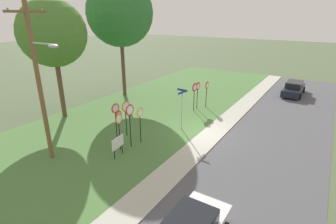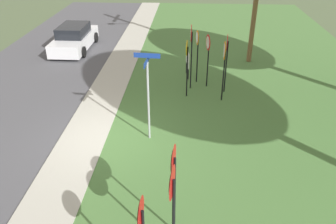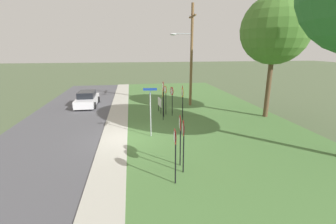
{
  "view_description": "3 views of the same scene",
  "coord_description": "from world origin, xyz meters",
  "views": [
    {
      "loc": [
        -15.32,
        -6.94,
        7.86
      ],
      "look_at": [
        -0.13,
        2.62,
        1.13
      ],
      "focal_mm": 27.67,
      "sensor_mm": 36.0,
      "label": 1
    },
    {
      "loc": [
        9.51,
        2.68,
        6.5
      ],
      "look_at": [
        0.66,
        2.14,
        1.51
      ],
      "focal_mm": 36.3,
      "sensor_mm": 36.0,
      "label": 2
    },
    {
      "loc": [
        13.46,
        0.38,
        5.34
      ],
      "look_at": [
        0.15,
        2.49,
        1.63
      ],
      "focal_mm": 24.85,
      "sensor_mm": 36.0,
      "label": 3
    }
  ],
  "objects": [
    {
      "name": "notice_board",
      "position": [
        -5.52,
        2.68,
        0.87
      ],
      "size": [
        1.1,
        0.17,
        1.25
      ],
      "rotation": [
        0.0,
        0.0,
        0.12
      ],
      "color": "black",
      "rests_on": "grass_median"
    },
    {
      "name": "parked_hatchback_near",
      "position": [
        -9.15,
        -3.85,
        0.64
      ],
      "size": [
        4.31,
        1.9,
        1.39
      ],
      "rotation": [
        0.0,
        0.0,
        -0.0
      ],
      "color": "silver",
      "rests_on": "road_asphalt"
    },
    {
      "name": "ground_plane",
      "position": [
        0.0,
        0.0,
        0.0
      ],
      "size": [
        160.0,
        160.0,
        0.0
      ],
      "primitive_type": "plane",
      "color": "#4C5B3D"
    },
    {
      "name": "stop_sign_near_left",
      "position": [
        -3.4,
        2.65,
        1.76
      ],
      "size": [
        0.61,
        0.11,
        2.42
      ],
      "rotation": [
        0.0,
        0.0,
        -0.07
      ],
      "color": "black",
      "rests_on": "grass_median"
    },
    {
      "name": "stop_sign_center_tall",
      "position": [
        -4.42,
        3.53,
        1.73
      ],
      "size": [
        0.66,
        0.15,
        2.35
      ],
      "rotation": [
        0.0,
        0.0,
        0.2
      ],
      "color": "black",
      "rests_on": "grass_median"
    },
    {
      "name": "street_name_post",
      "position": [
        -0.13,
        1.46,
        1.84
      ],
      "size": [
        0.96,
        0.82,
        3.02
      ],
      "rotation": [
        0.0,
        0.0,
        -0.08
      ],
      "color": "#9EA0A8",
      "rests_on": "grass_median"
    },
    {
      "name": "sidewalk_strip",
      "position": [
        0.0,
        -0.8,
        0.03
      ],
      "size": [
        44.0,
        1.6,
        0.06
      ],
      "primitive_type": "cube",
      "color": "#ADAA9E",
      "rests_on": "ground_plane"
    },
    {
      "name": "stop_sign_far_left",
      "position": [
        -3.1,
        4.1,
        1.85
      ],
      "size": [
        0.72,
        0.1,
        2.49
      ],
      "rotation": [
        0.0,
        0.0,
        -0.04
      ],
      "color": "black",
      "rests_on": "grass_median"
    },
    {
      "name": "stop_sign_far_center",
      "position": [
        -3.9,
        4.27,
        1.85
      ],
      "size": [
        0.63,
        0.12,
        2.53
      ],
      "rotation": [
        0.0,
        0.0,
        -0.11
      ],
      "color": "black",
      "rests_on": "grass_median"
    },
    {
      "name": "grass_median",
      "position": [
        0.0,
        6.0,
        0.02
      ],
      "size": [
        44.0,
        12.0,
        0.04
      ],
      "primitive_type": "cube",
      "color": "#477038",
      "rests_on": "ground_plane"
    },
    {
      "name": "yield_sign_near_right",
      "position": [
        3.83,
        2.44,
        1.88
      ],
      "size": [
        0.73,
        0.12,
        2.46
      ],
      "rotation": [
        0.0,
        0.0,
        -0.1
      ],
      "color": "black",
      "rests_on": "grass_median"
    },
    {
      "name": "stop_sign_near_right",
      "position": [
        -4.88,
        3.08,
        1.75
      ],
      "size": [
        0.63,
        0.12,
        2.39
      ],
      "rotation": [
        0.0,
        0.0,
        0.13
      ],
      "color": "black",
      "rests_on": "grass_median"
    },
    {
      "name": "stop_sign_far_right",
      "position": [
        -4.19,
        2.81,
        2.08
      ],
      "size": [
        0.7,
        0.09,
        2.82
      ],
      "rotation": [
        0.0,
        0.0,
        -0.0
      ],
      "color": "black",
      "rests_on": "grass_median"
    },
    {
      "name": "yield_sign_far_left",
      "position": [
        4.47,
        2.45,
        1.84
      ],
      "size": [
        0.72,
        0.13,
        2.42
      ],
      "rotation": [
        0.0,
        0.0,
        -0.12
      ],
      "color": "black",
      "rests_on": "grass_median"
    }
  ]
}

